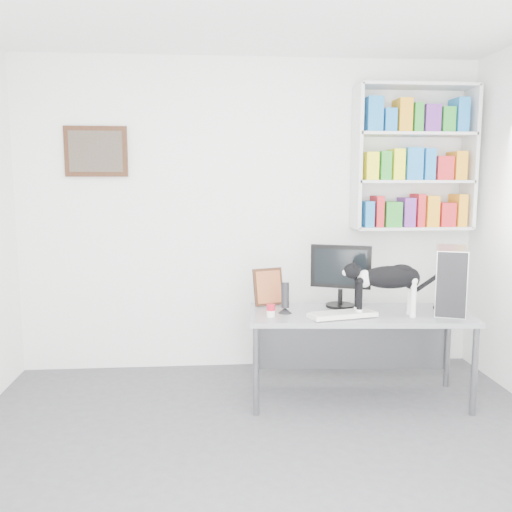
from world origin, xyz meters
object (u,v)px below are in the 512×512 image
object	(u,v)px
speaker	(285,297)
cat	(388,290)
leaning_print	(268,286)
desk	(358,356)
keyboard	(342,314)
monitor	(341,275)
soup_can	(271,311)
pc_tower	(451,279)
bookshelf	(414,158)

from	to	relation	value
speaker	cat	world-z (taller)	cat
leaning_print	desk	bearing A→B (deg)	-43.26
keyboard	speaker	xyz separation A→B (m)	(-0.40, 0.15, 0.10)
monitor	leaning_print	xyz separation A→B (m)	(-0.55, 0.11, -0.10)
leaning_print	soup_can	size ratio (longest dim) A/B	3.35
monitor	soup_can	xyz separation A→B (m)	(-0.57, -0.27, -0.20)
soup_can	cat	distance (m)	0.85
desk	cat	bearing A→B (deg)	-33.15
desk	soup_can	distance (m)	0.78
keyboard	cat	world-z (taller)	cat
cat	leaning_print	bearing A→B (deg)	155.12
pc_tower	soup_can	world-z (taller)	pc_tower
monitor	speaker	size ratio (longest dim) A/B	2.06
desk	pc_tower	world-z (taller)	pc_tower
monitor	keyboard	size ratio (longest dim) A/B	1.02
leaning_print	soup_can	bearing A→B (deg)	-111.35
speaker	soup_can	world-z (taller)	speaker
monitor	soup_can	size ratio (longest dim) A/B	5.47
pc_tower	soup_can	size ratio (longest dim) A/B	5.32
speaker	pc_tower	bearing A→B (deg)	0.02
leaning_print	pc_tower	bearing A→B (deg)	-31.03
bookshelf	soup_can	world-z (taller)	bookshelf
bookshelf	cat	world-z (taller)	bookshelf
monitor	bookshelf	bearing A→B (deg)	57.09
bookshelf	soup_can	xyz separation A→B (m)	(-1.32, -0.80, -1.12)
bookshelf	pc_tower	distance (m)	1.18
desk	keyboard	distance (m)	0.41
desk	soup_can	size ratio (longest dim) A/B	18.05
desk	keyboard	xyz separation A→B (m)	(-0.16, -0.12, 0.36)
speaker	leaning_print	bearing A→B (deg)	110.37
desk	speaker	world-z (taller)	speaker
keyboard	leaning_print	size ratio (longest dim) A/B	1.60
speaker	cat	distance (m)	0.74
bookshelf	leaning_print	bearing A→B (deg)	-162.12
bookshelf	keyboard	bearing A→B (deg)	-133.57
speaker	leaning_print	xyz separation A→B (m)	(-0.10, 0.28, 0.03)
desk	monitor	distance (m)	0.63
desk	keyboard	bearing A→B (deg)	-137.52
soup_can	desk	bearing A→B (deg)	6.17
desk	speaker	size ratio (longest dim) A/B	6.80
pc_tower	leaning_print	distance (m)	1.38
bookshelf	speaker	bearing A→B (deg)	-149.88
keyboard	cat	bearing A→B (deg)	-13.86
soup_can	monitor	bearing A→B (deg)	25.11
keyboard	pc_tower	size ratio (longest dim) A/B	1.01
speaker	keyboard	bearing A→B (deg)	-19.46
keyboard	speaker	bearing A→B (deg)	146.60
speaker	soup_can	xyz separation A→B (m)	(-0.12, -0.10, -0.07)
keyboard	soup_can	bearing A→B (deg)	161.63
keyboard	pc_tower	world-z (taller)	pc_tower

